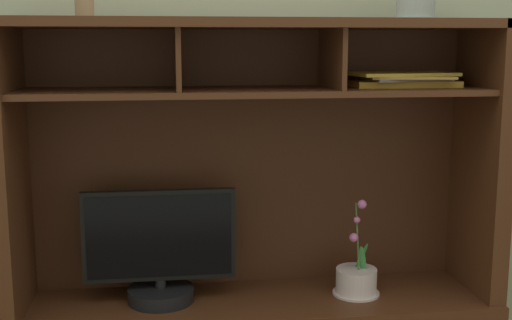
{
  "coord_description": "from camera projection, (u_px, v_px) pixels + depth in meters",
  "views": [
    {
      "loc": [
        -0.3,
        -2.16,
        1.44
      ],
      "look_at": [
        0.0,
        0.0,
        1.06
      ],
      "focal_mm": 46.61,
      "sensor_mm": 36.0,
      "label": 1
    }
  ],
  "objects": [
    {
      "name": "back_wall",
      "position": [
        247.0,
        55.0,
        2.39
      ],
      "size": [
        6.0,
        0.02,
        2.8
      ],
      "primitive_type": "cube",
      "color": "#9FA887",
      "rests_on": "ground"
    },
    {
      "name": "tv_monitor",
      "position": [
        160.0,
        254.0,
        2.24
      ],
      "size": [
        0.51,
        0.22,
        0.39
      ],
      "color": "black",
      "rests_on": "media_console"
    },
    {
      "name": "potted_orchid",
      "position": [
        356.0,
        280.0,
        2.32
      ],
      "size": [
        0.16,
        0.16,
        0.34
      ],
      "color": "silver",
      "rests_on": "media_console"
    },
    {
      "name": "magazine_stack_left",
      "position": [
        404.0,
        79.0,
        2.26
      ],
      "size": [
        0.37,
        0.26,
        0.05
      ],
      "color": "gold",
      "rests_on": "media_console"
    }
  ]
}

